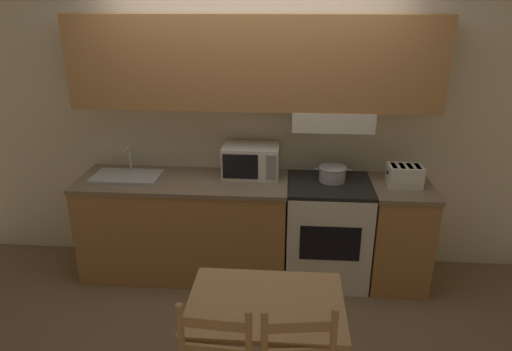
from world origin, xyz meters
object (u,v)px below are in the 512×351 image
Objects in this scene: stove_range at (327,231)px; microwave at (251,161)px; toaster at (405,176)px; cooking_pot at (332,173)px; sink_basin at (126,176)px; dining_table at (266,320)px.

microwave reaches higher than stove_range.
stove_range is 3.17× the size of toaster.
microwave is (-0.69, 0.08, 0.07)m from cooking_pot.
sink_basin is (-1.76, -0.06, -0.05)m from cooking_pot.
sink_basin is (-2.34, 0.00, -0.07)m from toaster.
toaster is 0.32× the size of dining_table.
stove_range is 2.86× the size of cooking_pot.
microwave is (-0.67, 0.14, 0.58)m from stove_range.
stove_range is 1.87× the size of microwave.
sink_basin is 1.93m from dining_table.
dining_table is at bearing -82.03° from microwave.
toaster is at bearing 52.94° from dining_table.
microwave is at bearing 7.36° from sink_basin.
sink_basin is at bearing -177.99° from cooking_pot.
microwave is at bearing 173.66° from toaster.
cooking_pot is at bearing 2.01° from sink_basin.
cooking_pot is 1.76m from sink_basin.
cooking_pot is 1.11× the size of toaster.
stove_range is 0.52m from cooking_pot.
dining_table is (-0.48, -1.47, -0.36)m from cooking_pot.
microwave is 1.69× the size of toaster.
stove_range is at bearing 72.00° from dining_table.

